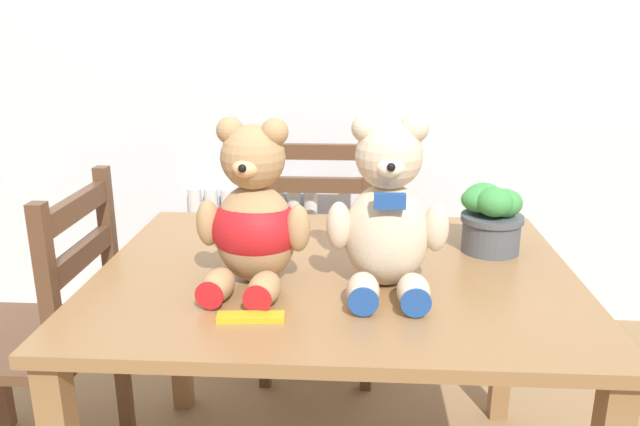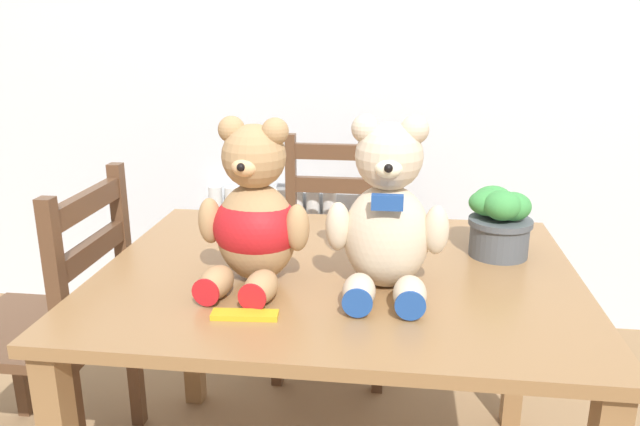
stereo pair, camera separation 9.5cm
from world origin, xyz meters
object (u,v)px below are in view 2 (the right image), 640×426
at_px(chocolate_bar, 245,315).
at_px(teddy_bear_left, 255,218).
at_px(wooden_chair_behind, 334,254).
at_px(potted_plant, 499,220).
at_px(wooden_chair_side, 51,326).
at_px(teddy_bear_right, 387,217).

bearing_deg(chocolate_bar, teddy_bear_left, 96.04).
distance_m(wooden_chair_behind, chocolate_bar, 1.11).
bearing_deg(teddy_bear_left, chocolate_bar, 103.07).
bearing_deg(potted_plant, wooden_chair_behind, 129.26).
distance_m(wooden_chair_side, teddy_bear_right, 1.08).
height_order(wooden_chair_side, teddy_bear_right, teddy_bear_right).
xyz_separation_m(teddy_bear_left, potted_plant, (0.61, 0.25, -0.06)).
relative_size(wooden_chair_side, teddy_bear_right, 2.21).
bearing_deg(potted_plant, chocolate_bar, -142.07).
bearing_deg(teddy_bear_right, potted_plant, -139.22).
bearing_deg(chocolate_bar, potted_plant, 37.93).
bearing_deg(teddy_bear_right, teddy_bear_left, -1.43).
height_order(teddy_bear_right, potted_plant, teddy_bear_right).
bearing_deg(wooden_chair_behind, potted_plant, 129.26).
xyz_separation_m(wooden_chair_behind, potted_plant, (0.51, -0.62, 0.36)).
height_order(wooden_chair_behind, chocolate_bar, wooden_chair_behind).
relative_size(potted_plant, chocolate_bar, 1.32).
bearing_deg(teddy_bear_right, chocolate_bar, 33.70).
xyz_separation_m(wooden_chair_side, potted_plant, (1.27, 0.09, 0.35)).
xyz_separation_m(wooden_chair_side, teddy_bear_right, (0.98, -0.17, 0.43)).
height_order(wooden_chair_behind, teddy_bear_right, teddy_bear_right).
bearing_deg(chocolate_bar, teddy_bear_right, 34.21).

